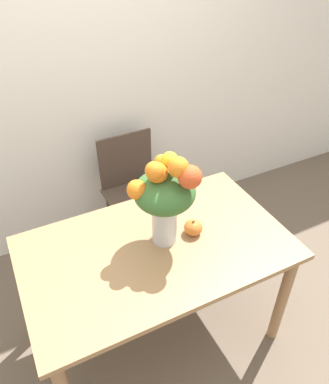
{
  "coord_description": "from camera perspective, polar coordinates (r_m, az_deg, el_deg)",
  "views": [
    {
      "loc": [
        -0.56,
        -1.21,
        2.11
      ],
      "look_at": [
        0.06,
        0.03,
        1.05
      ],
      "focal_mm": 35.0,
      "sensor_mm": 36.0,
      "label": 1
    }
  ],
  "objects": [
    {
      "name": "wall_back",
      "position": [
        2.51,
        -13.18,
        19.09
      ],
      "size": [
        8.0,
        0.06,
        2.7
      ],
      "color": "white",
      "rests_on": "ground_plane"
    },
    {
      "name": "ground_plane",
      "position": [
        2.49,
        -0.98,
        -20.19
      ],
      "size": [
        12.0,
        12.0,
        0.0
      ],
      "primitive_type": "plane",
      "color": "brown"
    },
    {
      "name": "pumpkin",
      "position": [
        1.95,
        4.41,
        -5.42
      ],
      "size": [
        0.1,
        0.1,
        0.09
      ],
      "color": "orange",
      "rests_on": "dining_table"
    },
    {
      "name": "flower_vase",
      "position": [
        1.74,
        0.06,
        -0.48
      ],
      "size": [
        0.32,
        0.3,
        0.52
      ],
      "color": "silver",
      "rests_on": "dining_table"
    },
    {
      "name": "dining_chair_near_window",
      "position": [
        2.7,
        -4.58,
        -0.04
      ],
      "size": [
        0.43,
        0.43,
        0.87
      ],
      "rotation": [
        0.0,
        0.0,
        0.02
      ],
      "color": "#47382D",
      "rests_on": "ground_plane"
    },
    {
      "name": "dining_table",
      "position": [
        1.98,
        -1.18,
        -10.31
      ],
      "size": [
        1.34,
        0.81,
        0.74
      ],
      "color": "#9E754C",
      "rests_on": "ground_plane"
    }
  ]
}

